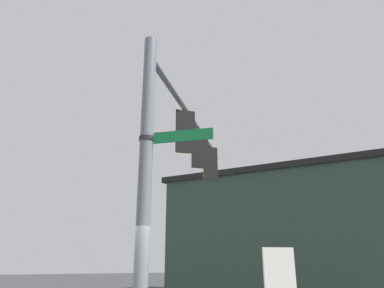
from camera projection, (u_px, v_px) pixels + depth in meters
name	position (u px, v px, depth m)	size (l,w,h in m)	color
signal_pole	(145.00, 187.00, 6.44)	(0.26, 0.26, 6.41)	slate
mast_arm	(190.00, 117.00, 10.44)	(0.16, 0.16, 6.81)	slate
traffic_light_nearest_pole	(183.00, 133.00, 9.53)	(0.54, 0.49, 1.31)	black
traffic_light_mid_inner	(198.00, 151.00, 11.13)	(0.54, 0.49, 1.31)	black
traffic_light_mid_outer	(209.00, 164.00, 12.73)	(0.54, 0.49, 1.31)	black
street_name_sign	(166.00, 137.00, 6.65)	(1.28, 0.85, 0.22)	#147238
storefront_building	(308.00, 233.00, 17.53)	(13.89, 14.41, 6.21)	#33473D
tree_by_storefront	(301.00, 213.00, 18.60)	(4.41, 4.41, 6.40)	#4C3823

